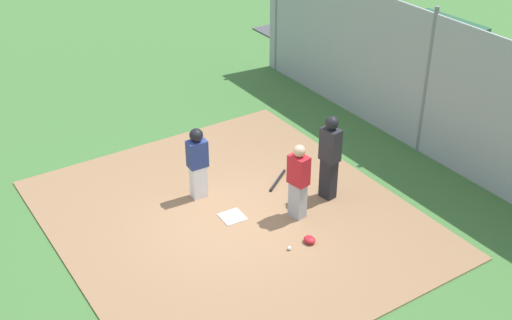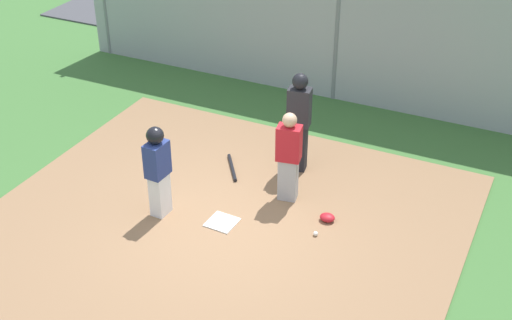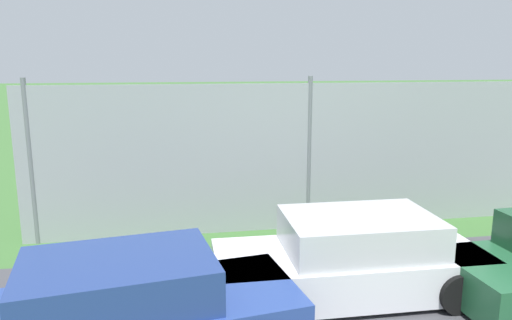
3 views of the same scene
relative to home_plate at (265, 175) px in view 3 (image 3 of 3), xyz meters
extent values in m
plane|color=#3D6B33|center=(0.00, 0.00, -0.04)|extent=(140.00, 140.00, 0.00)
cube|color=#896647|center=(0.00, 0.00, -0.03)|extent=(7.20, 6.40, 0.03)
cube|color=white|center=(0.00, 0.00, 0.00)|extent=(0.46, 0.46, 0.02)
cube|color=#9E9EA3|center=(-0.64, -1.08, 0.36)|extent=(0.33, 0.27, 0.74)
cube|color=#B21923|center=(-0.64, -1.08, 1.02)|extent=(0.42, 0.32, 0.59)
sphere|color=tan|center=(-0.64, -1.08, 1.43)|extent=(0.23, 0.23, 0.23)
cube|color=black|center=(-0.43, -1.99, 0.42)|extent=(0.33, 0.26, 0.86)
cube|color=#232328|center=(-0.43, -1.99, 1.19)|extent=(0.42, 0.32, 0.68)
sphere|color=black|center=(-0.43, -1.99, 1.66)|extent=(0.27, 0.27, 0.27)
cube|color=silver|center=(1.00, 0.18, 0.35)|extent=(0.24, 0.31, 0.71)
cube|color=navy|center=(1.00, 0.18, 0.98)|extent=(0.28, 0.39, 0.56)
sphere|color=tan|center=(1.00, 0.18, 1.37)|extent=(0.22, 0.22, 0.22)
sphere|color=black|center=(1.00, 0.18, 1.39)|extent=(0.27, 0.27, 0.27)
cylinder|color=black|center=(0.59, -1.48, 0.02)|extent=(0.54, 0.73, 0.06)
ellipsoid|color=#B21923|center=(-1.45, -0.77, 0.05)|extent=(0.24, 0.20, 0.12)
sphere|color=white|center=(-1.43, -0.33, 0.03)|extent=(0.07, 0.07, 0.07)
cube|color=#93999E|center=(0.00, -4.96, 1.56)|extent=(12.00, 0.05, 3.20)
cylinder|color=slate|center=(-5.70, -4.96, 1.64)|extent=(0.10, 0.10, 3.35)
cylinder|color=slate|center=(0.00, -4.96, 1.64)|extent=(0.10, 0.10, 3.35)
cube|color=#424247|center=(0.00, -8.88, -0.02)|extent=(18.00, 5.20, 0.04)
cube|color=navy|center=(-3.64, -9.27, 1.00)|extent=(2.51, 1.88, 0.56)
cylinder|color=black|center=(-2.26, -8.21, 0.30)|extent=(0.62, 0.26, 0.60)
cylinder|color=black|center=(-4.96, -8.60, 0.30)|extent=(0.62, 0.26, 0.60)
cube|color=silver|center=(-0.25, -8.20, 0.40)|extent=(4.22, 1.76, 0.64)
cube|color=silver|center=(-0.10, -8.21, 1.00)|extent=(2.33, 1.60, 0.56)
cylinder|color=black|center=(-1.63, -9.03, 0.30)|extent=(0.60, 0.19, 0.60)
cylinder|color=black|center=(-1.61, -7.33, 0.30)|extent=(0.60, 0.19, 0.60)
cylinder|color=black|center=(1.10, -9.07, 0.30)|extent=(0.60, 0.19, 0.60)
cylinder|color=black|center=(1.12, -7.37, 0.30)|extent=(0.60, 0.19, 0.60)
cylinder|color=black|center=(1.80, -8.19, 0.30)|extent=(0.61, 0.20, 0.60)
camera|label=1|loc=(-9.11, 5.41, 7.45)|focal=46.88mm
camera|label=2|loc=(-4.28, 7.66, 6.44)|focal=48.85mm
camera|label=3|loc=(-2.93, -14.98, 3.63)|focal=34.05mm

